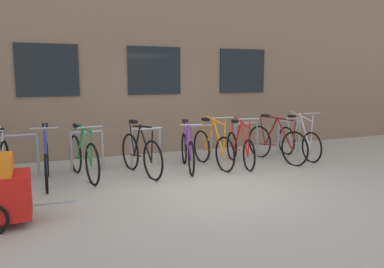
{
  "coord_description": "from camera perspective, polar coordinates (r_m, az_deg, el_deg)",
  "views": [
    {
      "loc": [
        -2.83,
        -5.88,
        1.89
      ],
      "look_at": [
        0.31,
        1.6,
        0.68
      ],
      "focal_mm": 36.68,
      "sensor_mm": 36.0,
      "label": 1
    }
  ],
  "objects": [
    {
      "name": "ground_plane",
      "position": [
        6.79,
        2.87,
        -7.64
      ],
      "size": [
        42.0,
        42.0,
        0.0
      ],
      "primitive_type": "plane",
      "color": "#9E998E"
    },
    {
      "name": "storefront_building",
      "position": [
        12.22,
        -9.52,
        15.47
      ],
      "size": [
        28.0,
        5.47,
        6.79
      ],
      "color": "#7A604C",
      "rests_on": "ground"
    },
    {
      "name": "bike_rack",
      "position": [
        8.39,
        -2.79,
        -0.98
      ],
      "size": [
        6.65,
        0.05,
        0.82
      ],
      "color": "gray",
      "rests_on": "ground"
    },
    {
      "name": "bicycle_blue",
      "position": [
        7.35,
        -20.39,
        -3.88
      ],
      "size": [
        0.44,
        1.75,
        1.08
      ],
      "color": "black",
      "rests_on": "ground"
    },
    {
      "name": "bicycle_purple",
      "position": [
        7.97,
        -0.66,
        -2.43
      ],
      "size": [
        0.56,
        1.68,
        0.99
      ],
      "color": "black",
      "rests_on": "ground"
    },
    {
      "name": "bicycle_orange",
      "position": [
        8.19,
        3.02,
        -2.02
      ],
      "size": [
        0.44,
        1.7,
        1.1
      ],
      "color": "black",
      "rests_on": "ground"
    },
    {
      "name": "bicycle_maroon",
      "position": [
        8.9,
        12.13,
        -1.29
      ],
      "size": [
        0.49,
        1.81,
        1.03
      ],
      "color": "black",
      "rests_on": "ground"
    },
    {
      "name": "bicycle_red",
      "position": [
        8.4,
        6.98,
        -1.99
      ],
      "size": [
        0.46,
        1.7,
        1.07
      ],
      "color": "black",
      "rests_on": "ground"
    },
    {
      "name": "bicycle_green",
      "position": [
        7.52,
        -15.52,
        -3.19
      ],
      "size": [
        0.46,
        1.79,
        1.04
      ],
      "color": "black",
      "rests_on": "ground"
    },
    {
      "name": "bicycle_black",
      "position": [
        7.6,
        -7.44,
        -2.87
      ],
      "size": [
        0.48,
        1.71,
        1.04
      ],
      "color": "black",
      "rests_on": "ground"
    },
    {
      "name": "bicycle_silver",
      "position": [
        9.35,
        15.23,
        -1.07
      ],
      "size": [
        0.44,
        1.64,
        1.1
      ],
      "color": "black",
      "rests_on": "ground"
    }
  ]
}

